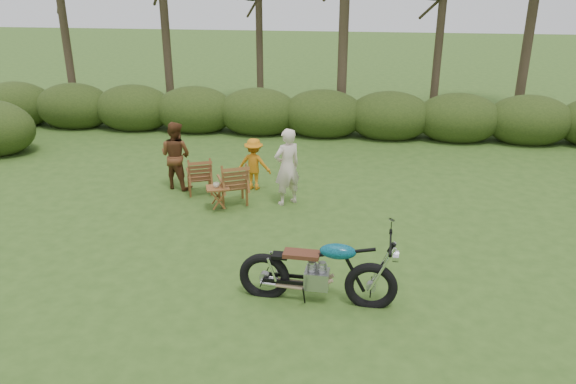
# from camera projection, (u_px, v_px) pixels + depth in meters

# --- Properties ---
(ground) EXTENTS (80.00, 80.00, 0.00)m
(ground) POSITION_uv_depth(u_px,v_px,m) (282.00, 287.00, 8.98)
(ground) COLOR #2E4D19
(ground) RESTS_ON ground
(tree_line) EXTENTS (22.52, 11.62, 8.14)m
(tree_line) POSITION_uv_depth(u_px,v_px,m) (344.00, 3.00, 16.48)
(tree_line) COLOR #3A2B20
(tree_line) RESTS_ON ground
(motorcycle) EXTENTS (2.32, 0.98, 1.30)m
(motorcycle) POSITION_uv_depth(u_px,v_px,m) (316.00, 300.00, 8.62)
(motorcycle) COLOR #0B7F9B
(motorcycle) RESTS_ON ground
(lawn_chair_right) EXTENTS (0.87, 0.87, 0.95)m
(lawn_chair_right) POSITION_uv_depth(u_px,v_px,m) (233.00, 203.00, 12.19)
(lawn_chair_right) COLOR brown
(lawn_chair_right) RESTS_ON ground
(lawn_chair_left) EXTENTS (0.77, 0.77, 0.87)m
(lawn_chair_left) POSITION_uv_depth(u_px,v_px,m) (200.00, 193.00, 12.75)
(lawn_chair_left) COLOR brown
(lawn_chair_left) RESTS_ON ground
(side_table) EXTENTS (0.60, 0.55, 0.51)m
(side_table) POSITION_uv_depth(u_px,v_px,m) (218.00, 198.00, 11.79)
(side_table) COLOR brown
(side_table) RESTS_ON ground
(cup) EXTENTS (0.16, 0.16, 0.10)m
(cup) POSITION_uv_depth(u_px,v_px,m) (216.00, 185.00, 11.66)
(cup) COLOR beige
(cup) RESTS_ON side_table
(adult_a) EXTENTS (0.73, 0.70, 1.68)m
(adult_a) POSITION_uv_depth(u_px,v_px,m) (287.00, 203.00, 12.18)
(adult_a) COLOR beige
(adult_a) RESTS_ON ground
(adult_b) EXTENTS (0.90, 0.80, 1.57)m
(adult_b) POSITION_uv_depth(u_px,v_px,m) (178.00, 187.00, 13.08)
(adult_b) COLOR #573019
(adult_b) RESTS_ON ground
(child) EXTENTS (0.83, 0.55, 1.20)m
(child) POSITION_uv_depth(u_px,v_px,m) (255.00, 189.00, 13.01)
(child) COLOR #C87312
(child) RESTS_ON ground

